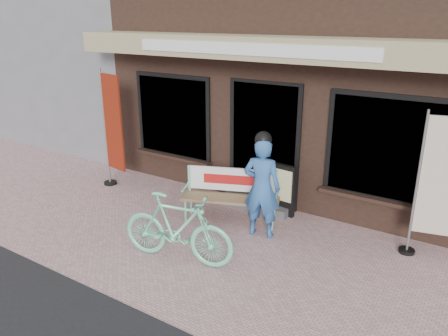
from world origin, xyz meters
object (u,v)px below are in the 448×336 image
Objects in this scene: bench at (231,191)px; nobori_cream at (434,185)px; nobori_red at (112,129)px; menu_stand at (283,189)px; person at (262,186)px; bicycle at (177,228)px.

nobori_cream is (2.91, 0.48, 0.57)m from bench.
nobori_red is 2.58× the size of menu_stand.
menu_stand is at bearing 80.92° from person.
nobori_red reaches higher than person.
nobori_cream reaches higher than menu_stand.
nobori_cream is (5.57, 0.48, -0.11)m from nobori_red.
menu_stand reaches higher than bench.
nobori_cream is at bearing 14.13° from nobori_red.
nobori_red is at bearing 164.10° from person.
person is 0.72× the size of nobori_red.
bench is 0.98× the size of person.
menu_stand is (-2.27, 0.15, -0.62)m from nobori_cream.
bench is 0.78× the size of nobori_cream.
nobori_cream is (2.23, 0.70, 0.26)m from person.
bicycle reaches higher than bench.
nobori_cream is (2.84, 1.98, 0.58)m from bicycle.
nobori_red reaches higher than nobori_cream.
person is at bearing -40.12° from bench.
nobori_red is 5.59m from nobori_cream.
nobori_red is 3.43m from menu_stand.
menu_stand is at bearing -25.92° from bicycle.
person reaches higher than bicycle.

